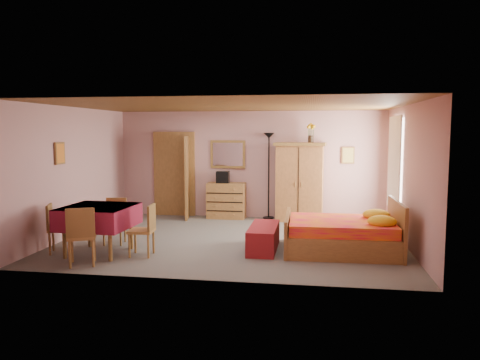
% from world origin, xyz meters
% --- Properties ---
extents(floor, '(6.50, 6.50, 0.00)m').
position_xyz_m(floor, '(0.00, 0.00, 0.00)').
color(floor, slate).
rests_on(floor, ground).
extents(ceiling, '(6.50, 6.50, 0.00)m').
position_xyz_m(ceiling, '(0.00, 0.00, 2.60)').
color(ceiling, brown).
rests_on(ceiling, wall_back).
extents(wall_back, '(6.50, 0.10, 2.60)m').
position_xyz_m(wall_back, '(0.00, 2.50, 1.30)').
color(wall_back, tan).
rests_on(wall_back, floor).
extents(wall_front, '(6.50, 0.10, 2.60)m').
position_xyz_m(wall_front, '(0.00, -2.50, 1.30)').
color(wall_front, tan).
rests_on(wall_front, floor).
extents(wall_left, '(0.10, 5.00, 2.60)m').
position_xyz_m(wall_left, '(-3.25, 0.00, 1.30)').
color(wall_left, tan).
rests_on(wall_left, floor).
extents(wall_right, '(0.10, 5.00, 2.60)m').
position_xyz_m(wall_right, '(3.25, 0.00, 1.30)').
color(wall_right, tan).
rests_on(wall_right, floor).
extents(doorway, '(1.06, 0.12, 2.15)m').
position_xyz_m(doorway, '(-1.90, 2.47, 1.02)').
color(doorway, '#9E6B35').
rests_on(doorway, floor).
extents(window, '(0.08, 1.40, 1.95)m').
position_xyz_m(window, '(3.21, 1.20, 1.45)').
color(window, white).
rests_on(window, wall_right).
extents(picture_left, '(0.04, 0.32, 0.42)m').
position_xyz_m(picture_left, '(-3.22, -0.60, 1.70)').
color(picture_left, orange).
rests_on(picture_left, wall_left).
extents(picture_back, '(0.30, 0.04, 0.40)m').
position_xyz_m(picture_back, '(2.35, 2.47, 1.55)').
color(picture_back, '#D8BF59').
rests_on(picture_back, wall_back).
extents(chest_of_drawers, '(0.92, 0.46, 0.86)m').
position_xyz_m(chest_of_drawers, '(-0.54, 2.26, 0.43)').
color(chest_of_drawers, '#A46F37').
rests_on(chest_of_drawers, floor).
extents(wall_mirror, '(0.87, 0.08, 0.69)m').
position_xyz_m(wall_mirror, '(-0.54, 2.47, 1.55)').
color(wall_mirror, silver).
rests_on(wall_mirror, wall_back).
extents(stereo, '(0.31, 0.23, 0.28)m').
position_xyz_m(stereo, '(-0.62, 2.25, 1.01)').
color(stereo, black).
rests_on(stereo, chest_of_drawers).
extents(floor_lamp, '(0.34, 0.34, 2.08)m').
position_xyz_m(floor_lamp, '(0.48, 2.37, 1.04)').
color(floor_lamp, black).
rests_on(floor_lamp, floor).
extents(wardrobe, '(1.23, 0.70, 1.85)m').
position_xyz_m(wardrobe, '(1.23, 2.16, 0.93)').
color(wardrobe, '#AF703B').
rests_on(wardrobe, floor).
extents(sunflower_vase, '(0.18, 0.18, 0.45)m').
position_xyz_m(sunflower_vase, '(1.47, 2.17, 2.08)').
color(sunflower_vase, gold).
rests_on(sunflower_vase, wardrobe).
extents(bed, '(2.00, 1.59, 0.92)m').
position_xyz_m(bed, '(2.04, -0.55, 0.46)').
color(bed, red).
rests_on(bed, floor).
extents(bench, '(0.48, 1.29, 0.43)m').
position_xyz_m(bench, '(0.67, -0.64, 0.22)').
color(bench, maroon).
rests_on(bench, floor).
extents(dining_table, '(1.18, 1.18, 0.83)m').
position_xyz_m(dining_table, '(-2.12, -1.34, 0.42)').
color(dining_table, maroon).
rests_on(dining_table, floor).
extents(chair_south, '(0.56, 0.56, 0.94)m').
position_xyz_m(chair_south, '(-2.08, -2.03, 0.47)').
color(chair_south, '#AB743A').
rests_on(chair_south, floor).
extents(chair_north, '(0.43, 0.43, 0.85)m').
position_xyz_m(chair_north, '(-2.15, -0.64, 0.43)').
color(chair_north, olive).
rests_on(chair_north, floor).
extents(chair_west, '(0.50, 0.50, 0.86)m').
position_xyz_m(chair_west, '(-2.81, -1.39, 0.43)').
color(chair_west, '#B0733B').
rests_on(chair_west, floor).
extents(chair_east, '(0.43, 0.43, 0.88)m').
position_xyz_m(chair_east, '(-1.34, -1.36, 0.44)').
color(chair_east, '#AF7E3B').
rests_on(chair_east, floor).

